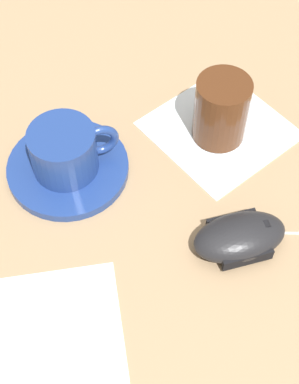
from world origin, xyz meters
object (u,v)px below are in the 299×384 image
at_px(coffee_cup, 65,150).
at_px(drinking_glass, 221,110).
at_px(computer_mouse, 240,237).
at_px(saucer, 68,168).

bearing_deg(coffee_cup, drinking_glass, -176.62).
distance_m(computer_mouse, drinking_glass, 0.17).
xyz_separation_m(saucer, coffee_cup, (-0.00, 0.00, 0.04)).
relative_size(saucer, computer_mouse, 1.39).
bearing_deg(drinking_glass, coffee_cup, 3.38).
distance_m(saucer, drinking_glass, 0.20).
height_order(saucer, drinking_glass, drinking_glass).
relative_size(computer_mouse, drinking_glass, 1.23).
height_order(coffee_cup, drinking_glass, drinking_glass).
height_order(computer_mouse, drinking_glass, drinking_glass).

